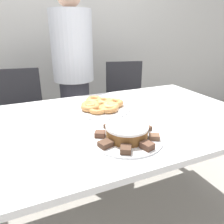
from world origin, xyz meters
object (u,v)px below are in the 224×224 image
at_px(plate_cake, 127,139).
at_px(plate_donuts, 101,108).
at_px(person_standing, 74,74).
at_px(office_chair_left, 21,124).
at_px(frosted_cake, 127,132).
at_px(office_chair_right, 126,107).
at_px(napkin, 188,102).

relative_size(plate_cake, plate_donuts, 0.90).
bearing_deg(plate_donuts, person_standing, 87.98).
bearing_deg(office_chair_left, person_standing, 12.74).
xyz_separation_m(plate_cake, plate_donuts, (0.04, 0.43, 0.00)).
bearing_deg(frosted_cake, plate_cake, 0.00).
bearing_deg(office_chair_right, frosted_cake, -103.39).
distance_m(office_chair_right, frosted_cake, 1.38).
xyz_separation_m(person_standing, napkin, (0.58, -0.90, -0.09)).
bearing_deg(napkin, plate_donuts, 168.21).
bearing_deg(plate_cake, office_chair_left, 111.27).
height_order(plate_cake, napkin, plate_cake).
distance_m(plate_cake, plate_donuts, 0.43).
bearing_deg(napkin, frosted_cake, -154.58).
bearing_deg(plate_cake, frosted_cake, 0.00).
height_order(plate_cake, frosted_cake, frosted_cake).
bearing_deg(napkin, person_standing, 122.80).
xyz_separation_m(person_standing, plate_donuts, (-0.03, -0.77, -0.08)).
height_order(office_chair_left, plate_cake, office_chair_left).
height_order(person_standing, frosted_cake, person_standing).
height_order(office_chair_left, office_chair_right, same).
xyz_separation_m(office_chair_right, napkin, (0.03, -0.87, 0.32)).
relative_size(office_chair_left, office_chair_right, 1.00).
distance_m(office_chair_right, plate_cake, 1.37).
relative_size(plate_donuts, frosted_cake, 1.89).
xyz_separation_m(plate_cake, napkin, (0.64, 0.31, -0.00)).
height_order(plate_cake, plate_donuts, same).
distance_m(office_chair_left, frosted_cake, 1.31).
height_order(plate_donuts, frosted_cake, frosted_cake).
distance_m(person_standing, office_chair_right, 0.68).
bearing_deg(person_standing, office_chair_right, -2.68).
xyz_separation_m(plate_cake, frosted_cake, (0.00, 0.00, 0.04)).
bearing_deg(person_standing, office_chair_left, -177.29).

